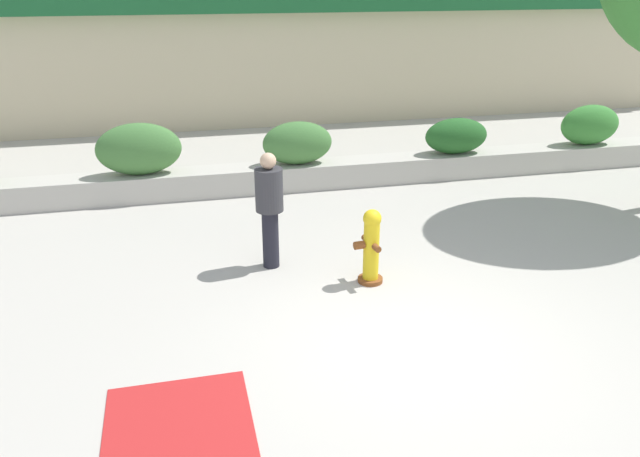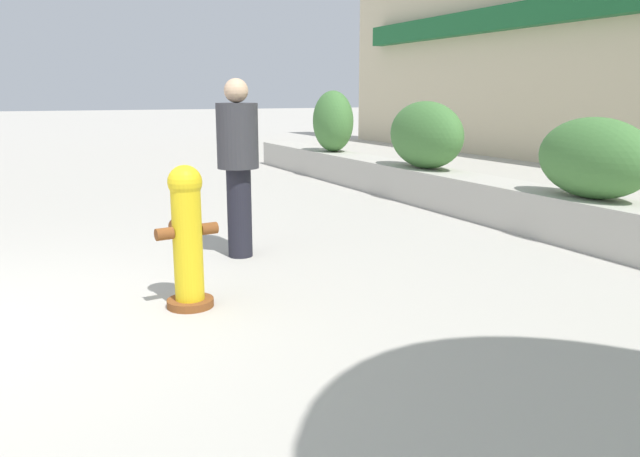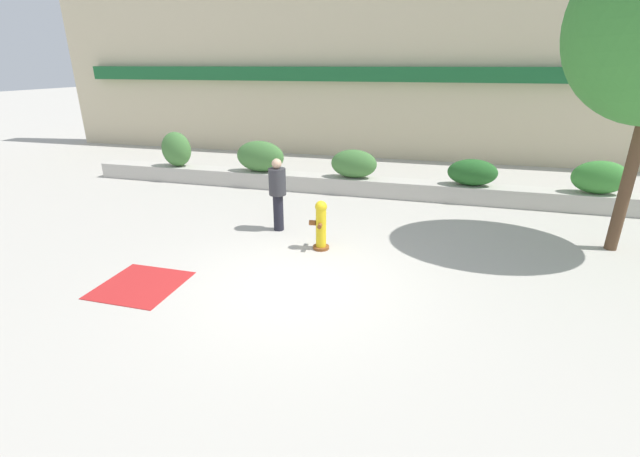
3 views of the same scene
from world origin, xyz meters
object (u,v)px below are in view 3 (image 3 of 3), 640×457
object	(u,v)px
hedge_bush_2	(354,164)
hedge_bush_1	(260,156)
hedge_bush_4	(600,177)
pedestrian	(278,190)
hedge_bush_0	(176,149)
fire_hydrant	(321,225)
hedge_bush_3	(472,172)

from	to	relation	value
hedge_bush_2	hedge_bush_1	bearing A→B (deg)	180.00
hedge_bush_4	pedestrian	xyz separation A→B (m)	(-7.72, -3.52, 0.05)
hedge_bush_0	fire_hydrant	world-z (taller)	hedge_bush_0
hedge_bush_0	hedge_bush_2	size ratio (longest dim) A/B	0.82
hedge_bush_0	pedestrian	bearing A→B (deg)	-35.66
hedge_bush_2	pedestrian	bearing A→B (deg)	-107.80
hedge_bush_2	fire_hydrant	world-z (taller)	hedge_bush_2
hedge_bush_0	hedge_bush_3	world-z (taller)	hedge_bush_0
hedge_bush_0	hedge_bush_4	bearing A→B (deg)	0.00
fire_hydrant	pedestrian	bearing A→B (deg)	146.68
hedge_bush_0	hedge_bush_4	world-z (taller)	hedge_bush_0
hedge_bush_4	fire_hydrant	world-z (taller)	hedge_bush_4
hedge_bush_3	hedge_bush_4	world-z (taller)	hedge_bush_4
hedge_bush_0	hedge_bush_4	size ratio (longest dim) A/B	0.83
pedestrian	hedge_bush_0	bearing A→B (deg)	144.34
pedestrian	fire_hydrant	bearing A→B (deg)	-33.32
fire_hydrant	hedge_bush_2	bearing A→B (deg)	91.75
hedge_bush_1	hedge_bush_0	bearing A→B (deg)	180.00
hedge_bush_1	hedge_bush_2	bearing A→B (deg)	0.00
hedge_bush_0	pedestrian	size ratio (longest dim) A/B	0.66
hedge_bush_4	fire_hydrant	distance (m)	7.80
hedge_bush_4	pedestrian	bearing A→B (deg)	-155.49
hedge_bush_2	hedge_bush_3	bearing A→B (deg)	0.00
hedge_bush_0	hedge_bush_1	distance (m)	3.01
hedge_bush_2	pedestrian	xyz separation A→B (m)	(-1.13, -3.52, 0.06)
hedge_bush_3	fire_hydrant	distance (m)	5.46
pedestrian	hedge_bush_4	bearing A→B (deg)	24.51
hedge_bush_1	pedestrian	xyz separation A→B (m)	(1.90, -3.52, -0.00)
hedge_bush_1	fire_hydrant	xyz separation A→B (m)	(3.16, -4.35, -0.44)
hedge_bush_3	pedestrian	size ratio (longest dim) A/B	0.79
hedge_bush_3	fire_hydrant	world-z (taller)	hedge_bush_3
hedge_bush_4	fire_hydrant	xyz separation A→B (m)	(-6.46, -4.35, -0.39)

